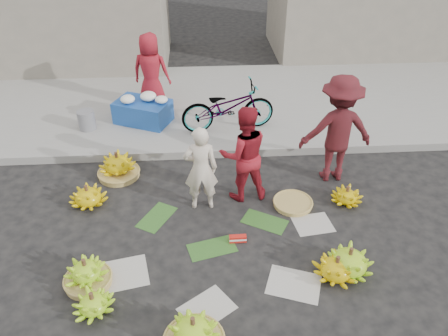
{
  "coord_description": "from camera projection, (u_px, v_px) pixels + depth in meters",
  "views": [
    {
      "loc": [
        -0.21,
        -4.55,
        4.28
      ],
      "look_at": [
        0.12,
        0.72,
        0.7
      ],
      "focal_mm": 35.0,
      "sensor_mm": 36.0,
      "label": 1
    }
  ],
  "objects": [
    {
      "name": "banana_bunch_0",
      "position": [
        87.0,
        274.0,
        5.39
      ],
      "size": [
        0.58,
        0.58,
        0.41
      ],
      "rotation": [
        0.0,
        0.0,
        0.03
      ],
      "color": "#AA8B47",
      "rests_on": "ground"
    },
    {
      "name": "basket_spare",
      "position": [
        293.0,
        203.0,
        6.76
      ],
      "size": [
        0.71,
        0.71,
        0.07
      ],
      "primitive_type": "cylinder",
      "rotation": [
        0.0,
        0.0,
        -0.23
      ],
      "color": "#AA8B47",
      "rests_on": "ground"
    },
    {
      "name": "banana_bunch_4",
      "position": [
        349.0,
        261.0,
        5.56
      ],
      "size": [
        0.68,
        0.68,
        0.4
      ],
      "rotation": [
        0.0,
        0.0,
        0.05
      ],
      "color": "#81C71C",
      "rests_on": "ground"
    },
    {
      "name": "banana_bunch_2",
      "position": [
        193.0,
        334.0,
        4.66
      ],
      "size": [
        0.66,
        0.66,
        0.46
      ],
      "rotation": [
        0.0,
        0.0,
        -0.1
      ],
      "color": "#AA8B47",
      "rests_on": "ground"
    },
    {
      "name": "banana_bunch_6",
      "position": [
        88.0,
        196.0,
        6.72
      ],
      "size": [
        0.57,
        0.57,
        0.35
      ],
      "rotation": [
        0.0,
        0.0,
        0.02
      ],
      "color": "yellow",
      "rests_on": "ground"
    },
    {
      "name": "vendor_red",
      "position": [
        244.0,
        154.0,
        6.55
      ],
      "size": [
        0.82,
        0.68,
        1.55
      ],
      "primitive_type": "imported",
      "rotation": [
        0.0,
        0.0,
        3.27
      ],
      "color": "#A91A24",
      "rests_on": "ground"
    },
    {
      "name": "banana_leaves",
      "position": [
        211.0,
        228.0,
        6.33
      ],
      "size": [
        2.0,
        1.0,
        0.0
      ],
      "primitive_type": null,
      "color": "#26551C",
      "rests_on": "ground"
    },
    {
      "name": "banana_bunch_7",
      "position": [
        118.0,
        166.0,
        7.32
      ],
      "size": [
        0.79,
        0.79,
        0.47
      ],
      "rotation": [
        0.0,
        0.0,
        -0.39
      ],
      "color": "#AA8B47",
      "rests_on": "ground"
    },
    {
      "name": "man_striped",
      "position": [
        337.0,
        130.0,
        6.91
      ],
      "size": [
        1.19,
        0.7,
        1.81
      ],
      "primitive_type": "imported",
      "rotation": [
        0.0,
        0.0,
        3.16
      ],
      "color": "maroon",
      "rests_on": "ground"
    },
    {
      "name": "sidewalk",
      "position": [
        208.0,
        102.0,
        9.69
      ],
      "size": [
        40.0,
        4.0,
        0.12
      ],
      "primitive_type": "cube",
      "color": "gray",
      "rests_on": "ground"
    },
    {
      "name": "banana_bunch_1",
      "position": [
        93.0,
        303.0,
        5.07
      ],
      "size": [
        0.53,
        0.53,
        0.3
      ],
      "rotation": [
        0.0,
        0.0,
        0.17
      ],
      "color": "#81C71C",
      "rests_on": "ground"
    },
    {
      "name": "grey_bucket",
      "position": [
        87.0,
        120.0,
        8.46
      ],
      "size": [
        0.33,
        0.33,
        0.37
      ],
      "primitive_type": "cylinder",
      "color": "slate",
      "rests_on": "sidewalk"
    },
    {
      "name": "bicycle",
      "position": [
        228.0,
        107.0,
        8.29
      ],
      "size": [
        0.88,
        1.86,
        0.94
      ],
      "primitive_type": "imported",
      "rotation": [
        0.0,
        0.0,
        1.72
      ],
      "color": "gray",
      "rests_on": "sidewalk"
    },
    {
      "name": "vendor_cream",
      "position": [
        201.0,
        169.0,
        6.38
      ],
      "size": [
        0.51,
        0.34,
        1.38
      ],
      "primitive_type": "imported",
      "rotation": [
        0.0,
        0.0,
        3.16
      ],
      "color": "beige",
      "rests_on": "ground"
    },
    {
      "name": "incense_stack",
      "position": [
        238.0,
        239.0,
        6.08
      ],
      "size": [
        0.24,
        0.08,
        0.1
      ],
      "primitive_type": "cube",
      "rotation": [
        0.0,
        0.0,
        0.01
      ],
      "color": "red",
      "rests_on": "ground"
    },
    {
      "name": "flower_vendor",
      "position": [
        151.0,
        72.0,
        8.93
      ],
      "size": [
        0.86,
        0.66,
        1.58
      ],
      "primitive_type": "imported",
      "rotation": [
        0.0,
        0.0,
        2.92
      ],
      "color": "#A91A24",
      "rests_on": "sidewalk"
    },
    {
      "name": "newspaper_scatter",
      "position": [
        222.0,
        281.0,
        5.51
      ],
      "size": [
        3.2,
        1.8,
        0.0
      ],
      "primitive_type": null,
      "color": "beige",
      "rests_on": "ground"
    },
    {
      "name": "ground",
      "position": [
        218.0,
        238.0,
        6.17
      ],
      "size": [
        80.0,
        80.0,
        0.0
      ],
      "primitive_type": "plane",
      "color": "black",
      "rests_on": "ground"
    },
    {
      "name": "banana_bunch_3",
      "position": [
        336.0,
        268.0,
        5.49
      ],
      "size": [
        0.69,
        0.69,
        0.35
      ],
      "rotation": [
        0.0,
        0.0,
        0.32
      ],
      "color": "yellow",
      "rests_on": "ground"
    },
    {
      "name": "flower_table",
      "position": [
        143.0,
        110.0,
        8.66
      ],
      "size": [
        1.22,
        1.02,
        0.61
      ],
      "rotation": [
        0.0,
        0.0,
        -0.42
      ],
      "color": "#174398",
      "rests_on": "sidewalk"
    },
    {
      "name": "banana_bunch_5",
      "position": [
        347.0,
        196.0,
        6.77
      ],
      "size": [
        0.45,
        0.45,
        0.3
      ],
      "rotation": [
        0.0,
        0.0,
        -0.0
      ],
      "color": "yellow",
      "rests_on": "ground"
    },
    {
      "name": "curb",
      "position": [
        212.0,
        151.0,
        7.94
      ],
      "size": [
        40.0,
        0.25,
        0.15
      ],
      "primitive_type": "cube",
      "color": "gray",
      "rests_on": "ground"
    }
  ]
}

